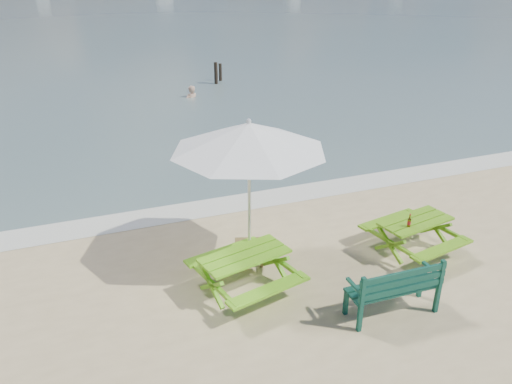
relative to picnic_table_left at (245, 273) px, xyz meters
name	(u,v)px	position (x,y,z in m)	size (l,w,h in m)	color
foam_strip	(244,202)	(1.16, 3.34, -0.34)	(22.00, 0.90, 0.01)	silver
picnic_table_left	(245,273)	(0.00, 0.00, 0.00)	(1.87, 1.99, 0.72)	#6ABA1C
picnic_table_right	(413,236)	(3.52, 0.05, -0.01)	(1.74, 1.87, 0.70)	#5C9716
park_bench	(392,298)	(2.01, -1.42, -0.06)	(1.54, 0.56, 0.94)	#0E3D30
side_table	(250,252)	(0.40, 0.85, -0.16)	(0.70, 0.70, 0.36)	brown
patio_umbrella	(249,137)	(0.40, 0.85, 2.15)	(3.52, 3.52, 2.75)	silver
beer_bottle	(409,223)	(3.23, -0.12, 0.44)	(0.07, 0.07, 0.26)	#945B15
swimmer	(192,105)	(2.51, 13.90, -0.68)	(0.70, 0.58, 1.65)	tan
mooring_pilings	(218,75)	(4.42, 16.27, 0.02)	(0.56, 0.76, 1.21)	black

